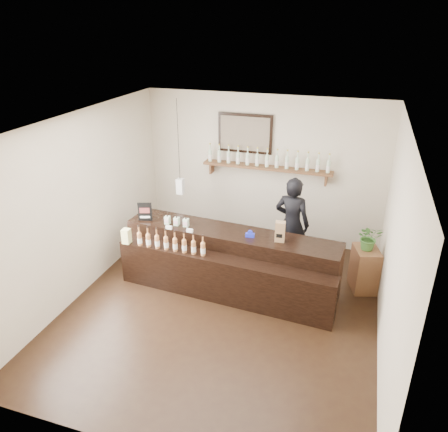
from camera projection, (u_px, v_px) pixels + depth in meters
The scene contains 10 objects.
ground at pixel (221, 309), 6.60m from camera, with size 5.00×5.00×0.00m, color black.
room_shell at pixel (221, 205), 5.89m from camera, with size 5.00×5.00×5.00m.
back_wall_decor at pixel (254, 153), 7.96m from camera, with size 2.66×0.96×1.69m.
counter at pixel (228, 263), 6.93m from camera, with size 3.48×1.17×1.12m.
promo_sign at pixel (145, 212), 7.12m from camera, with size 0.22×0.09×0.32m.
paper_bag at pixel (280, 232), 6.46m from camera, with size 0.15×0.12×0.32m.
tape_dispenser at pixel (250, 234), 6.63m from camera, with size 0.14×0.07×0.11m.
side_cabinet at pixel (364, 269), 6.95m from camera, with size 0.49×0.58×0.72m.
potted_plant at pixel (369, 238), 6.72m from camera, with size 0.37×0.32×0.41m, color #39692A.
shopkeeper at pixel (292, 218), 7.34m from camera, with size 0.68×0.45×1.87m, color black.
Camera 1 is at (1.70, -5.14, 4.02)m, focal length 35.00 mm.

